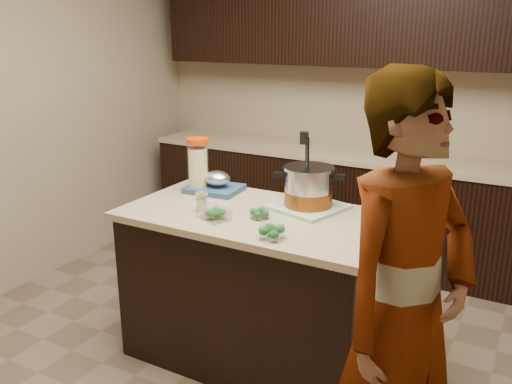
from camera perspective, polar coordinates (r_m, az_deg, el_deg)
ground_plane at (r=3.37m, az=0.00°, el=-16.82°), size 4.00×4.00×0.00m
room_shell at (r=2.81m, az=0.00°, el=13.70°), size 4.04×4.04×2.72m
back_cabinets at (r=4.50m, az=10.89°, el=4.69°), size 3.60×0.63×2.33m
island at (r=3.14m, az=0.00°, el=-9.95°), size 1.46×0.81×0.90m
dish_towel at (r=3.05m, az=5.48°, el=-1.55°), size 0.45×0.45×0.02m
stock_pot at (r=3.02m, az=5.54°, el=0.31°), size 0.38×0.37×0.40m
lemonade_pitcher at (r=3.35m, az=-6.13°, el=2.64°), size 0.16×0.16×0.33m
mason_jar at (r=2.99m, az=-5.73°, el=-1.12°), size 0.09×0.09×0.11m
broccoli_tub_left at (r=2.88m, az=0.38°, el=-2.33°), size 0.12×0.12×0.05m
broccoli_tub_right at (r=2.61m, az=1.66°, el=-4.33°), size 0.17×0.17×0.06m
broccoli_tub_rect at (r=2.88m, az=-4.41°, el=-2.30°), size 0.20×0.17×0.06m
blue_tray at (r=3.35m, az=-4.27°, el=0.76°), size 0.35×0.29×0.12m
person at (r=2.08m, az=15.26°, el=-12.21°), size 0.65×0.76×1.76m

